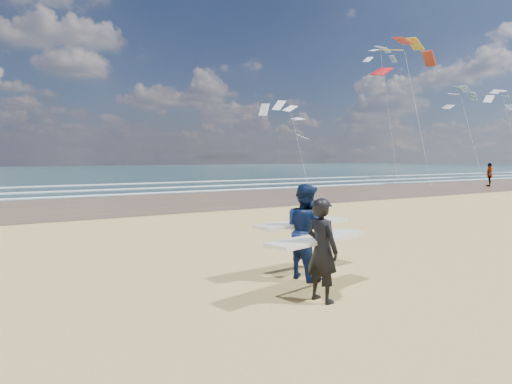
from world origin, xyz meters
TOP-DOWN VIEW (x-y plane):
  - wet_sand_strip at (20.00, 18.00)m, footprint 220.00×12.00m
  - ocean at (20.00, 72.00)m, footprint 220.00×100.00m
  - foam_breakers at (20.00, 28.10)m, footprint 220.00×11.70m
  - surfer_near at (0.06, -0.16)m, footprint 2.26×1.19m
  - surfer_far at (0.69, 1.11)m, footprint 2.24×1.19m
  - beachgoer_1 at (30.67, 15.85)m, footprint 1.19×1.00m
  - kite_0 at (24.66, 18.80)m, footprint 6.90×4.86m
  - kite_1 at (18.65, 25.95)m, footprint 5.43×4.70m
  - kite_2 at (43.37, 26.59)m, footprint 5.78×4.74m
  - kite_4 at (57.05, 29.60)m, footprint 6.12×4.77m
  - kite_5 at (35.95, 31.81)m, footprint 4.99×4.65m

SIDE VIEW (x-z plane):
  - wet_sand_strip at x=20.00m, z-range 0.00..0.01m
  - ocean at x=20.00m, z-range 0.00..0.02m
  - foam_breakers at x=20.00m, z-range 0.02..0.08m
  - surfer_near at x=0.06m, z-range 0.02..1.75m
  - surfer_far at x=0.69m, z-range 0.01..1.88m
  - beachgoer_1 at x=30.67m, z-range 0.00..1.91m
  - kite_1 at x=18.65m, z-range 0.36..8.11m
  - kite_2 at x=43.37m, z-range 0.59..12.19m
  - kite_4 at x=57.05m, z-range 0.75..13.47m
  - kite_0 at x=24.66m, z-range 1.11..14.25m
  - kite_5 at x=35.95m, z-range 0.36..16.73m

